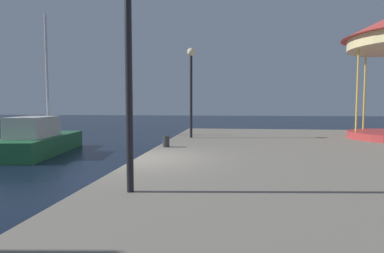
{
  "coord_description": "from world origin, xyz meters",
  "views": [
    {
      "loc": [
        2.62,
        -8.48,
        2.29
      ],
      "look_at": [
        1.12,
        3.8,
        1.44
      ],
      "focal_mm": 29.13,
      "sensor_mm": 36.0,
      "label": 1
    }
  ],
  "objects_px": {
    "lamp_post_mid_promenade": "(128,15)",
    "lamp_post_far_end": "(191,76)",
    "sailboat_green": "(39,140)",
    "bollard_north": "(166,141)"
  },
  "relations": [
    {
      "from": "sailboat_green",
      "to": "lamp_post_mid_promenade",
      "type": "xyz_separation_m",
      "value": [
        7.2,
        -8.41,
        3.12
      ]
    },
    {
      "from": "sailboat_green",
      "to": "bollard_north",
      "type": "relative_size",
      "value": 16.92
    },
    {
      "from": "lamp_post_far_end",
      "to": "lamp_post_mid_promenade",
      "type": "bearing_deg",
      "value": -89.55
    },
    {
      "from": "sailboat_green",
      "to": "lamp_post_mid_promenade",
      "type": "relative_size",
      "value": 1.54
    },
    {
      "from": "sailboat_green",
      "to": "bollard_north",
      "type": "xyz_separation_m",
      "value": [
        6.64,
        -2.7,
        0.33
      ]
    },
    {
      "from": "lamp_post_far_end",
      "to": "sailboat_green",
      "type": "bearing_deg",
      "value": -175.22
    },
    {
      "from": "lamp_post_far_end",
      "to": "bollard_north",
      "type": "bearing_deg",
      "value": -98.41
    },
    {
      "from": "lamp_post_mid_promenade",
      "to": "lamp_post_far_end",
      "type": "relative_size",
      "value": 1.08
    },
    {
      "from": "lamp_post_far_end",
      "to": "bollard_north",
      "type": "relative_size",
      "value": 10.16
    },
    {
      "from": "lamp_post_far_end",
      "to": "bollard_north",
      "type": "xyz_separation_m",
      "value": [
        -0.49,
        -3.29,
        -2.6
      ]
    }
  ]
}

